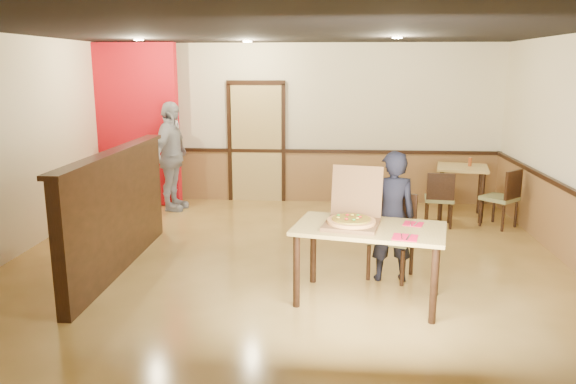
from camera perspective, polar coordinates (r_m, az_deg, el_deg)
name	(u,v)px	position (r m, az deg, el deg)	size (l,w,h in m)	color
floor	(286,267)	(6.93, -0.19, -7.61)	(7.00, 7.00, 0.00)	tan
ceiling	(286,30)	(6.51, -0.20, 16.17)	(7.00, 7.00, 0.00)	black
wall_back	(301,124)	(10.05, 1.37, 6.94)	(7.00, 7.00, 0.00)	beige
wainscot_back	(301,177)	(10.15, 1.33, 1.58)	(7.00, 0.04, 0.90)	olive
chair_rail_back	(301,151)	(10.06, 1.34, 4.19)	(7.00, 0.06, 0.06)	black
back_door	(257,143)	(10.12, -3.20, 4.97)	(0.90, 0.06, 2.10)	tan
booth_partition	(117,210)	(6.97, -16.97, -1.73)	(0.20, 3.10, 1.44)	black
red_accent_panel	(133,125)	(10.13, -15.52, 6.53)	(1.60, 0.20, 2.78)	red
spot_a	(139,40)	(8.75, -14.94, 14.73)	(0.14, 0.14, 0.02)	beige
spot_b	(247,41)	(9.08, -4.15, 15.02)	(0.14, 0.14, 0.02)	beige
spot_c	(397,38)	(8.04, 11.03, 15.14)	(0.14, 0.14, 0.02)	beige
main_table	(369,237)	(5.81, 8.25, -4.55)	(1.65, 1.16, 0.81)	tan
diner_chair	(393,232)	(6.62, 10.63, -4.02)	(0.62, 0.62, 0.96)	olive
side_chair_left	(439,197)	(8.81, 15.13, -0.48)	(0.47, 0.47, 0.85)	olive
side_chair_right	(504,196)	(9.05, 21.07, -0.38)	(0.63, 0.63, 0.90)	olive
side_table	(462,178)	(9.45, 17.25, 1.41)	(0.92, 0.92, 0.83)	tan
diner	(391,217)	(6.41, 10.46, -2.47)	(0.55, 0.36, 1.50)	black
passerby	(171,157)	(9.64, -11.78, 3.55)	(1.08, 0.45, 1.84)	#9899A1
pizza_box	(352,218)	(5.79, 6.55, -2.66)	(0.65, 0.73, 0.57)	brown
pizza	(351,221)	(5.74, 6.45, -2.97)	(0.49, 0.49, 0.03)	#D6974D
napkin_near	(405,237)	(5.47, 11.80, -4.53)	(0.28, 0.28, 0.01)	red
napkin_far	(413,224)	(5.95, 12.60, -3.18)	(0.25, 0.25, 0.01)	red
condiment	(470,162)	(9.47, 18.01, 2.92)	(0.05, 0.05, 0.14)	brown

